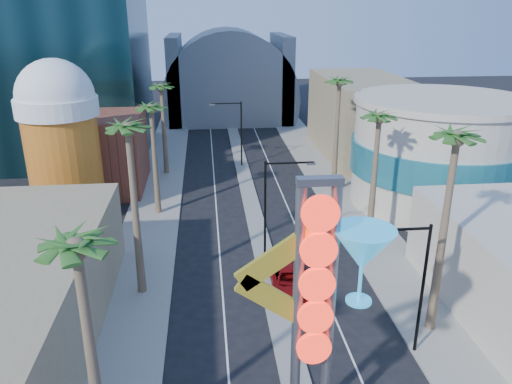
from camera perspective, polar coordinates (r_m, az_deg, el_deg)
The scene contains 21 objects.
sidewalk_west at distance 53.12m, azimuth -11.17°, elevation -0.27°, with size 5.00×100.00×0.15m, color gray.
sidewalk_east at distance 54.61m, azimuth 9.07°, elevation 0.45°, with size 5.00×100.00×0.15m, color gray.
median at distance 55.84m, azimuth -1.18°, elevation 1.17°, with size 1.60×84.00×0.15m, color gray.
brick_filler_west at distance 55.75m, azimuth -17.88°, elevation 4.36°, with size 10.00×10.00×8.00m, color brown.
filler_east at distance 67.09m, azimuth 11.96°, elevation 8.42°, with size 10.00×20.00×10.00m, color #8B785A.
beer_mug at distance 47.53m, azimuth -21.40°, elevation 6.04°, with size 7.00×7.00×14.50m.
turquoise_building at distance 51.51m, azimuth 20.01°, elevation 4.26°, with size 16.60×16.60×10.60m.
canopy at distance 87.77m, azimuth -3.08°, elevation 11.18°, with size 22.00×16.00×22.00m.
neon_sign at distance 21.42m, azimuth 8.89°, elevation -11.67°, with size 6.53×2.60×12.55m.
streetlight_0 at distance 37.44m, azimuth 1.89°, elevation -0.99°, with size 3.79×0.25×8.00m.
streetlight_1 at distance 60.20m, azimuth -2.21°, elevation 7.37°, with size 3.79×0.25×8.00m.
streetlight_2 at distance 28.58m, azimuth 17.77°, elevation -9.40°, with size 3.45×0.25×8.00m.
palm_0 at distance 19.25m, azimuth -19.68°, elevation -7.65°, with size 2.40×2.40×11.70m.
palm_1 at distance 31.83m, azimuth -14.36°, elevation 5.72°, with size 2.40×2.40×12.70m.
palm_2 at distance 45.67m, azimuth -11.86°, elevation 8.59°, with size 2.40×2.40×11.20m.
palm_3 at distance 57.42m, azimuth -10.75°, elevation 11.07°, with size 2.40×2.40×11.20m.
palm_5 at distance 28.80m, azimuth 21.80°, elevation 4.25°, with size 2.40×2.40×13.20m.
palm_6 at distance 39.78m, azimuth 13.84°, elevation 7.35°, with size 2.40×2.40×11.70m.
palm_7 at distance 50.87m, azimuth 9.48°, elevation 11.48°, with size 2.40×2.40×12.70m.
red_pickup at distance 35.12m, azimuth 3.93°, elevation -9.99°, with size 2.68×5.82×1.62m, color #940B0C.
pedestrian_b at distance 42.35m, azimuth 10.59°, elevation -4.48°, with size 0.77×0.60×1.59m, color gray.
Camera 1 is at (-4.23, -14.49, 18.66)m, focal length 35.00 mm.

